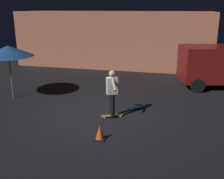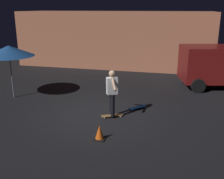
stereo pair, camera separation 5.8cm
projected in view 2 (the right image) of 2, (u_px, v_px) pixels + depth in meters
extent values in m
plane|color=black|center=(98.00, 115.00, 10.00)|extent=(28.00, 28.00, 0.00)
cube|color=#B76B4C|center=(116.00, 39.00, 18.32)|extent=(12.69, 3.86, 3.58)
cylinder|color=black|center=(187.00, 75.00, 14.39)|extent=(0.69, 0.37, 0.66)
cylinder|color=black|center=(198.00, 86.00, 12.50)|extent=(0.69, 0.37, 0.66)
cylinder|color=slate|center=(11.00, 73.00, 11.60)|extent=(0.05, 0.05, 2.20)
cone|color=#1E4C8C|center=(9.00, 51.00, 11.32)|extent=(2.10, 2.10, 0.45)
cube|color=olive|center=(112.00, 115.00, 9.77)|extent=(0.78, 0.54, 0.02)
sphere|color=silver|center=(119.00, 115.00, 9.93)|extent=(0.05, 0.05, 0.05)
sphere|color=silver|center=(121.00, 116.00, 9.77)|extent=(0.05, 0.05, 0.05)
sphere|color=silver|center=(103.00, 116.00, 9.79)|extent=(0.05, 0.05, 0.05)
sphere|color=silver|center=(104.00, 118.00, 9.64)|extent=(0.05, 0.05, 0.05)
cube|color=#1959B2|center=(137.00, 107.00, 10.56)|extent=(0.69, 0.70, 0.02)
sphere|color=silver|center=(133.00, 110.00, 10.35)|extent=(0.05, 0.05, 0.05)
sphere|color=silver|center=(130.00, 109.00, 10.49)|extent=(0.05, 0.05, 0.05)
sphere|color=silver|center=(145.00, 107.00, 10.65)|extent=(0.05, 0.05, 0.05)
sphere|color=silver|center=(142.00, 106.00, 10.79)|extent=(0.05, 0.05, 0.05)
cylinder|color=black|center=(111.00, 104.00, 9.75)|extent=(0.14, 0.14, 0.82)
cylinder|color=black|center=(113.00, 106.00, 9.55)|extent=(0.14, 0.14, 0.82)
cube|color=white|center=(112.00, 86.00, 9.44)|extent=(0.44, 0.37, 0.60)
sphere|color=tan|center=(112.00, 74.00, 9.31)|extent=(0.23, 0.23, 0.23)
cylinder|color=tan|center=(111.00, 80.00, 9.60)|extent=(0.33, 0.52, 0.46)
cylinder|color=tan|center=(114.00, 83.00, 9.19)|extent=(0.33, 0.52, 0.46)
cube|color=black|center=(100.00, 139.00, 8.14)|extent=(0.34, 0.34, 0.03)
cone|color=#EA5914|center=(99.00, 132.00, 8.08)|extent=(0.28, 0.28, 0.46)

